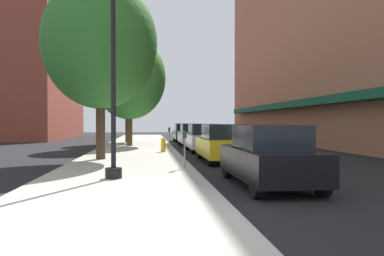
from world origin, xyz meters
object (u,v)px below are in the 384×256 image
at_px(parking_meter_far, 169,135).
at_px(car_green, 184,133).
at_px(fire_hydrant, 163,145).
at_px(tree_mid, 100,44).
at_px(lamppost, 113,71).
at_px(car_silver, 192,135).
at_px(parking_meter_near, 185,145).
at_px(tree_far, 129,78).
at_px(car_black, 268,156).
at_px(tree_near, 128,90).
at_px(car_yellow, 222,143).
at_px(car_white, 203,138).

xyz_separation_m(parking_meter_far, car_green, (1.95, 10.92, -0.14)).
xyz_separation_m(fire_hydrant, tree_mid, (-2.91, -3.81, 4.67)).
bearing_deg(lamppost, car_silver, 75.85).
distance_m(fire_hydrant, car_green, 13.51).
bearing_deg(fire_hydrant, parking_meter_near, -86.50).
relative_size(lamppost, tree_far, 0.77).
height_order(parking_meter_far, car_green, car_green).
xyz_separation_m(car_black, car_green, (0.00, 24.07, 0.00)).
bearing_deg(parking_meter_near, fire_hydrant, 93.50).
bearing_deg(fire_hydrant, parking_meter_far, 79.02).
xyz_separation_m(tree_near, car_silver, (4.93, -3.46, -3.65)).
xyz_separation_m(car_black, car_yellow, (0.00, 6.30, 0.00)).
distance_m(parking_meter_near, car_green, 20.86).
xyz_separation_m(tree_near, tree_far, (0.39, -4.84, 0.39)).
relative_size(fire_hydrant, car_green, 0.18).
height_order(lamppost, tree_near, tree_near).
xyz_separation_m(parking_meter_near, tree_near, (-2.98, 18.02, 3.51)).
height_order(car_black, car_white, same).
bearing_deg(tree_near, parking_meter_far, -69.99).
bearing_deg(tree_far, car_black, -74.62).
xyz_separation_m(tree_mid, car_black, (5.31, -6.98, -4.38)).
height_order(parking_meter_near, parking_meter_far, same).
height_order(parking_meter_near, car_yellow, car_yellow).
height_order(tree_far, car_silver, tree_far).
relative_size(parking_meter_far, car_yellow, 0.30).
bearing_deg(lamppost, car_black, -15.09).
distance_m(parking_meter_far, car_black, 13.30).
bearing_deg(car_silver, car_green, 91.20).
height_order(tree_near, car_black, tree_near).
height_order(lamppost, tree_mid, tree_mid).
xyz_separation_m(parking_meter_far, tree_near, (-2.98, 8.17, 3.51)).
height_order(tree_mid, car_silver, tree_mid).
xyz_separation_m(tree_far, car_silver, (4.53, 1.38, -4.04)).
relative_size(fire_hydrant, tree_mid, 0.10).
relative_size(parking_meter_far, car_green, 0.30).
bearing_deg(car_black, lamppost, 166.14).
distance_m(tree_far, car_black, 17.56).
relative_size(fire_hydrant, tree_near, 0.12).
height_order(car_white, car_silver, same).
relative_size(tree_far, car_black, 1.78).
height_order(tree_far, car_yellow, tree_far).
height_order(tree_mid, car_green, tree_mid).
bearing_deg(car_white, parking_meter_near, -102.70).
bearing_deg(parking_meter_far, lamppost, -100.68).
bearing_deg(car_green, parking_meter_far, -98.08).
bearing_deg(tree_mid, car_silver, 63.98).
bearing_deg(car_yellow, car_green, 91.38).
relative_size(lamppost, car_black, 1.37).
xyz_separation_m(lamppost, car_black, (4.22, -1.14, -2.39)).
bearing_deg(parking_meter_far, car_black, -81.57).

